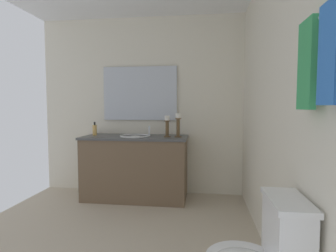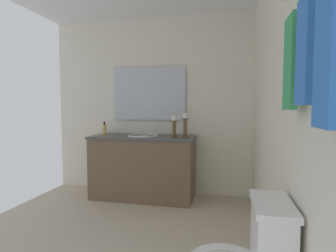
% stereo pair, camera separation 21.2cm
% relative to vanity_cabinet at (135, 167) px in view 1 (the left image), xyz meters
% --- Properties ---
extents(floor, '(2.92, 2.86, 0.02)m').
position_rel_vanity_cabinet_xyz_m(floor, '(1.13, 0.01, -0.43)').
color(floor, beige).
rests_on(floor, ground).
extents(wall_back, '(2.92, 0.04, 2.45)m').
position_rel_vanity_cabinet_xyz_m(wall_back, '(1.13, 1.44, 0.81)').
color(wall_back, silver).
rests_on(wall_back, ground).
extents(wall_left, '(0.04, 2.86, 2.45)m').
position_rel_vanity_cabinet_xyz_m(wall_left, '(-0.33, 0.01, 0.81)').
color(wall_left, silver).
rests_on(wall_left, ground).
extents(vanity_cabinet, '(0.58, 1.37, 0.83)m').
position_rel_vanity_cabinet_xyz_m(vanity_cabinet, '(0.00, 0.00, 0.00)').
color(vanity_cabinet, brown).
rests_on(vanity_cabinet, ground).
extents(sink_basin, '(0.40, 0.40, 0.24)m').
position_rel_vanity_cabinet_xyz_m(sink_basin, '(-0.00, 0.00, 0.38)').
color(sink_basin, white).
rests_on(sink_basin, vanity_cabinet).
extents(mirror, '(0.02, 1.04, 0.74)m').
position_rel_vanity_cabinet_xyz_m(mirror, '(-0.28, 0.00, 0.98)').
color(mirror, silver).
extents(candle_holder_tall, '(0.09, 0.09, 0.30)m').
position_rel_vanity_cabinet_xyz_m(candle_holder_tall, '(0.03, 0.57, 0.57)').
color(candle_holder_tall, brown).
rests_on(candle_holder_tall, vanity_cabinet).
extents(candle_holder_short, '(0.09, 0.09, 0.27)m').
position_rel_vanity_cabinet_xyz_m(candle_holder_short, '(0.04, 0.43, 0.56)').
color(candle_holder_short, brown).
rests_on(candle_holder_short, vanity_cabinet).
extents(soap_bottle, '(0.06, 0.06, 0.18)m').
position_rel_vanity_cabinet_xyz_m(soap_bottle, '(-0.03, -0.57, 0.49)').
color(soap_bottle, '#E5B259').
rests_on(soap_bottle, vanity_cabinet).
extents(towel_near_vanity, '(0.17, 0.03, 0.42)m').
position_rel_vanity_cabinet_xyz_m(towel_near_vanity, '(2.08, 1.36, 0.99)').
color(towel_near_vanity, '#389E59').
rests_on(towel_near_vanity, towel_bar).
extents(towel_center, '(0.15, 0.03, 0.40)m').
position_rel_vanity_cabinet_xyz_m(towel_center, '(2.31, 1.36, 1.00)').
color(towel_center, blue).
rests_on(towel_center, towel_bar).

